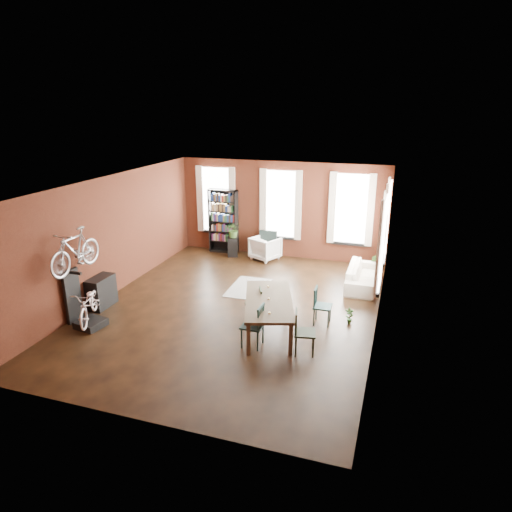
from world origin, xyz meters
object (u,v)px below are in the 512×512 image
at_px(dining_chair_d, 323,306).
at_px(console_table, 101,292).
at_px(cream_sofa, 363,272).
at_px(bicycle_floor, 87,290).
at_px(dining_chair_a, 252,326).
at_px(dining_chair_c, 305,333).
at_px(bookshelf, 223,221).
at_px(dining_chair_b, 254,306).
at_px(plant_stand, 233,247).
at_px(bike_trainer, 91,324).
at_px(white_armchair, 265,247).
at_px(dining_table, 269,315).

height_order(dining_chair_d, console_table, dining_chair_d).
relative_size(cream_sofa, console_table, 2.60).
relative_size(dining_chair_d, bicycle_floor, 0.59).
xyz_separation_m(dining_chair_a, dining_chair_c, (1.13, 0.05, -0.01)).
xyz_separation_m(dining_chair_c, cream_sofa, (0.79, 4.15, -0.07)).
bearing_deg(bookshelf, dining_chair_a, -62.83).
height_order(dining_chair_b, dining_chair_d, dining_chair_d).
height_order(console_table, bicycle_floor, bicycle_floor).
distance_m(bookshelf, plant_stand, 0.98).
height_order(bike_trainer, plant_stand, plant_stand).
bearing_deg(white_armchair, dining_chair_b, 128.48).
relative_size(white_armchair, bike_trainer, 1.46).
distance_m(white_armchair, bicycle_floor, 6.42).
bearing_deg(dining_chair_d, console_table, 96.64).
height_order(bookshelf, bicycle_floor, bookshelf).
relative_size(dining_table, bicycle_floor, 1.51).
relative_size(bike_trainer, console_table, 0.72).
relative_size(dining_chair_c, plant_stand, 1.43).
bearing_deg(dining_chair_b, dining_chair_d, 80.56).
xyz_separation_m(dining_chair_a, console_table, (-4.31, 0.71, -0.08)).
bearing_deg(plant_stand, bookshelf, 141.34).
distance_m(dining_table, cream_sofa, 3.88).
bearing_deg(bike_trainer, dining_chair_d, 19.91).
bearing_deg(bike_trainer, dining_chair_b, 22.13).
relative_size(dining_chair_d, white_armchair, 1.06).
bearing_deg(dining_table, console_table, 163.09).
bearing_deg(console_table, dining_chair_a, -9.32).
bearing_deg(dining_chair_a, dining_chair_d, 141.42).
bearing_deg(bike_trainer, cream_sofa, 38.21).
height_order(dining_chair_a, plant_stand, dining_chair_a).
relative_size(dining_table, white_armchair, 2.71).
bearing_deg(bookshelf, dining_chair_d, -45.89).
bearing_deg(bike_trainer, dining_chair_a, 5.19).
bearing_deg(dining_chair_d, plant_stand, 41.82).
distance_m(dining_table, dining_chair_c, 1.23).
height_order(dining_chair_c, console_table, dining_chair_c).
bearing_deg(console_table, bike_trainer, -67.52).
bearing_deg(bookshelf, cream_sofa, -18.95).
bearing_deg(dining_chair_a, bicycle_floor, -84.42).
bearing_deg(dining_chair_b, dining_chair_a, -7.14).
relative_size(console_table, bicycle_floor, 0.53).
distance_m(dining_chair_d, cream_sofa, 2.79).
relative_size(dining_chair_c, bike_trainer, 1.65).
height_order(dining_chair_b, console_table, dining_chair_b).
bearing_deg(console_table, white_armchair, 59.28).
relative_size(dining_chair_b, cream_sofa, 0.40).
relative_size(white_armchair, cream_sofa, 0.40).
distance_m(bookshelf, white_armchair, 1.78).
bearing_deg(dining_chair_a, dining_chair_b, -162.01).
xyz_separation_m(dining_chair_c, bookshelf, (-4.16, 5.85, 0.62)).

